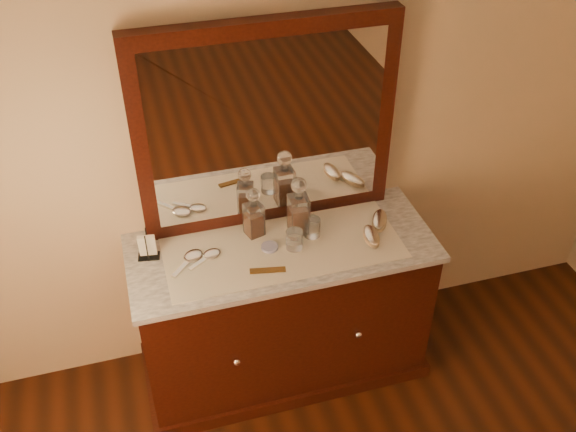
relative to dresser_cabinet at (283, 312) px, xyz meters
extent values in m
plane|color=tan|center=(0.00, 0.29, 0.99)|extent=(4.50, 4.50, 0.00)
cube|color=black|center=(0.00, 0.00, 0.00)|extent=(1.40, 0.55, 0.82)
cube|color=black|center=(0.00, 0.00, -0.37)|extent=(1.46, 0.59, 0.08)
sphere|color=silver|center=(-0.30, -0.28, 0.04)|extent=(0.04, 0.04, 0.04)
sphere|color=silver|center=(0.30, -0.28, 0.04)|extent=(0.04, 0.04, 0.04)
cube|color=white|center=(0.00, 0.00, 0.42)|extent=(1.44, 0.59, 0.03)
cube|color=black|center=(0.00, 0.25, 0.94)|extent=(1.20, 0.08, 1.00)
cube|color=white|center=(0.00, 0.21, 0.94)|extent=(1.06, 0.01, 0.86)
cube|color=silver|center=(0.00, -0.02, 0.44)|extent=(1.10, 0.45, 0.00)
cylinder|color=white|center=(-0.06, 0.00, 0.45)|extent=(0.09, 0.09, 0.01)
cube|color=brown|center=(-0.11, -0.15, 0.45)|extent=(0.16, 0.06, 0.01)
cube|color=black|center=(-0.61, 0.09, 0.44)|extent=(0.11, 0.07, 0.01)
cylinder|color=black|center=(-0.61, 0.07, 0.51)|extent=(0.01, 0.01, 0.15)
cylinder|color=black|center=(-0.60, 0.12, 0.51)|extent=(0.01, 0.01, 0.15)
cube|color=white|center=(-0.61, 0.09, 0.51)|extent=(0.08, 0.05, 0.12)
cube|color=#944215|center=(-0.10, 0.12, 0.50)|extent=(0.08, 0.08, 0.12)
cube|color=white|center=(-0.10, 0.12, 0.53)|extent=(0.10, 0.10, 0.17)
cylinder|color=white|center=(-0.10, 0.12, 0.63)|extent=(0.04, 0.04, 0.03)
sphere|color=white|center=(-0.10, 0.12, 0.67)|extent=(0.08, 0.08, 0.06)
cube|color=#944215|center=(0.11, 0.09, 0.51)|extent=(0.08, 0.08, 0.14)
cube|color=white|center=(0.11, 0.09, 0.54)|extent=(0.09, 0.09, 0.19)
cylinder|color=white|center=(0.11, 0.09, 0.65)|extent=(0.04, 0.04, 0.03)
sphere|color=white|center=(0.11, 0.09, 0.71)|extent=(0.08, 0.08, 0.08)
ellipsoid|color=#967C5C|center=(0.41, -0.08, 0.46)|extent=(0.08, 0.16, 0.02)
ellipsoid|color=silver|center=(0.41, -0.08, 0.47)|extent=(0.08, 0.16, 0.02)
ellipsoid|color=#967C5C|center=(0.50, 0.02, 0.46)|extent=(0.13, 0.17, 0.02)
ellipsoid|color=silver|center=(0.50, 0.02, 0.48)|extent=(0.13, 0.17, 0.02)
ellipsoid|color=silver|center=(-0.41, 0.03, 0.45)|extent=(0.13, 0.13, 0.02)
cube|color=silver|center=(-0.48, -0.04, 0.45)|extent=(0.11, 0.11, 0.01)
ellipsoid|color=silver|center=(-0.33, 0.02, 0.45)|extent=(0.11, 0.11, 0.02)
cube|color=silver|center=(-0.40, -0.02, 0.45)|extent=(0.11, 0.08, 0.01)
cylinder|color=white|center=(0.05, -0.03, 0.49)|extent=(0.08, 0.08, 0.09)
cylinder|color=white|center=(0.16, 0.03, 0.49)|extent=(0.08, 0.08, 0.09)
camera|label=1|loc=(-0.62, -2.24, 2.41)|focal=40.58mm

